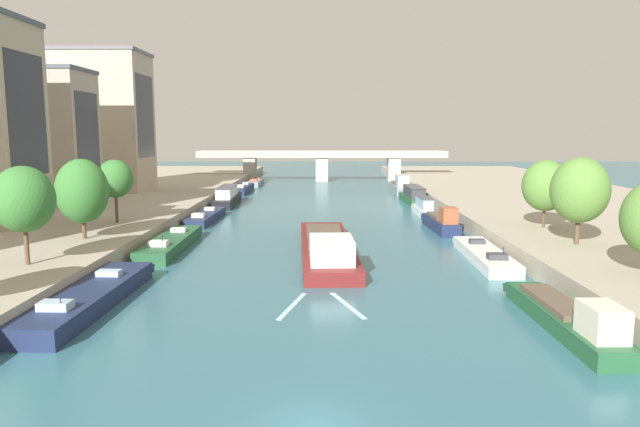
{
  "coord_description": "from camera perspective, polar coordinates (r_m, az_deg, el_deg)",
  "views": [
    {
      "loc": [
        0.38,
        -20.81,
        11.32
      ],
      "look_at": [
        0.0,
        41.54,
        2.43
      ],
      "focal_mm": 32.29,
      "sensor_mm": 36.0,
      "label": 1
    }
  ],
  "objects": [
    {
      "name": "moored_boat_left_downstream",
      "position": [
        75.0,
        -11.27,
        -0.31
      ],
      "size": [
        3.01,
        13.67,
        2.14
      ],
      "color": "#1E284C",
      "rests_on": "ground"
    },
    {
      "name": "moored_boat_right_near",
      "position": [
        79.36,
        10.23,
        0.57
      ],
      "size": [
        1.78,
        10.4,
        2.6
      ],
      "color": "silver",
      "rests_on": "ground"
    },
    {
      "name": "moored_boat_left_near",
      "position": [
        57.94,
        -14.53,
        -2.81
      ],
      "size": [
        3.16,
        15.93,
        2.26
      ],
      "color": "#235633",
      "rests_on": "ground"
    },
    {
      "name": "moored_boat_left_far",
      "position": [
        91.1,
        -9.15,
        1.65
      ],
      "size": [
        3.15,
        15.64,
        2.93
      ],
      "color": "black",
      "rests_on": "ground"
    },
    {
      "name": "building_left_far_end",
      "position": [
        100.48,
        -21.14,
        8.5
      ],
      "size": [
        15.88,
        11.08,
        22.25
      ],
      "color": "#B2A38E",
      "rests_on": "quay_left"
    },
    {
      "name": "moored_boat_right_end",
      "position": [
        93.45,
        9.24,
        1.75
      ],
      "size": [
        2.96,
        13.98,
        2.73
      ],
      "color": "#235633",
      "rests_on": "ground"
    },
    {
      "name": "quay_right",
      "position": [
        83.82,
        24.41,
        0.24
      ],
      "size": [
        36.0,
        170.0,
        1.8
      ],
      "primitive_type": "cube",
      "color": "#A89E89",
      "rests_on": "ground"
    },
    {
      "name": "tree_left_third",
      "position": [
        63.94,
        -19.65,
        3.26
      ],
      "size": [
        3.72,
        3.72,
        6.65
      ],
      "color": "brown",
      "rests_on": "quay_left"
    },
    {
      "name": "wake_behind_barge",
      "position": [
        38.23,
        -0.01,
        -9.09
      ],
      "size": [
        5.59,
        6.02,
        0.03
      ],
      "color": "#A5D1DB",
      "rests_on": "ground"
    },
    {
      "name": "building_left_corner",
      "position": [
        84.88,
        -25.25,
        6.92
      ],
      "size": [
        10.68,
        9.32,
        17.76
      ],
      "color": "#A89989",
      "rests_on": "quay_left"
    },
    {
      "name": "tree_left_second",
      "position": [
        46.07,
        -27.34,
        1.25
      ],
      "size": [
        4.35,
        4.35,
        7.14
      ],
      "color": "brown",
      "rests_on": "quay_left"
    },
    {
      "name": "moored_boat_left_upstream",
      "position": [
        40.79,
        -21.81,
        -7.66
      ],
      "size": [
        3.68,
        16.63,
        2.34
      ],
      "color": "#1E284C",
      "rests_on": "ground"
    },
    {
      "name": "moored_boat_right_far",
      "position": [
        53.16,
        15.96,
        -3.93
      ],
      "size": [
        3.12,
        14.37,
        2.08
      ],
      "color": "silver",
      "rests_on": "ground"
    },
    {
      "name": "moored_boat_right_midway",
      "position": [
        67.9,
        11.91,
        -0.84
      ],
      "size": [
        2.64,
        11.23,
        3.09
      ],
      "color": "#1E284C",
      "rests_on": "ground"
    },
    {
      "name": "moored_boat_right_gap_after",
      "position": [
        36.3,
        23.24,
        -9.36
      ],
      "size": [
        2.57,
        13.96,
        2.75
      ],
      "color": "#235633",
      "rests_on": "ground"
    },
    {
      "name": "quay_left",
      "position": [
        84.13,
        -24.2,
        0.28
      ],
      "size": [
        36.0,
        170.0,
        1.8
      ],
      "primitive_type": "cube",
      "color": "#A89E89",
      "rests_on": "ground"
    },
    {
      "name": "ground_plane",
      "position": [
        23.7,
        -0.64,
        -20.43
      ],
      "size": [
        400.0,
        400.0,
        0.0
      ],
      "primitive_type": "plane",
      "color": "#336675"
    },
    {
      "name": "bridge_far",
      "position": [
        132.67,
        0.18,
        5.11
      ],
      "size": [
        57.12,
        4.4,
        6.95
      ],
      "color": "#ADA899",
      "rests_on": "ground"
    },
    {
      "name": "moored_boat_left_second",
      "position": [
        123.41,
        -6.39,
        3.08
      ],
      "size": [
        2.45,
        11.68,
        2.25
      ],
      "color": "gray",
      "rests_on": "ground"
    },
    {
      "name": "barge_midriver",
      "position": [
        52.67,
        0.69,
        -3.3
      ],
      "size": [
        5.69,
        24.84,
        3.03
      ],
      "color": "maroon",
      "rests_on": "ground"
    },
    {
      "name": "moored_boat_left_gap_after",
      "position": [
        109.08,
        -7.57,
        2.45
      ],
      "size": [
        2.49,
        13.4,
        2.41
      ],
      "color": "#1E284C",
      "rests_on": "ground"
    },
    {
      "name": "moored_boat_right_lone",
      "position": [
        110.11,
        7.92,
        2.67
      ],
      "size": [
        2.88,
        14.69,
        3.39
      ],
      "color": "gray",
      "rests_on": "ground"
    },
    {
      "name": "tree_right_end_of_row",
      "position": [
        61.39,
        21.44,
        2.58
      ],
      "size": [
        4.54,
        4.54,
        6.77
      ],
      "color": "brown",
      "rests_on": "quay_right"
    },
    {
      "name": "tree_left_distant",
      "position": [
        55.35,
        -22.52,
        2.06
      ],
      "size": [
        4.58,
        4.58,
        7.16
      ],
      "color": "brown",
      "rests_on": "quay_left"
    },
    {
      "name": "tree_right_nearest",
      "position": [
        53.16,
        24.35,
        2.11
      ],
      "size": [
        4.8,
        4.8,
        7.42
      ],
      "color": "brown",
      "rests_on": "quay_right"
    }
  ]
}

